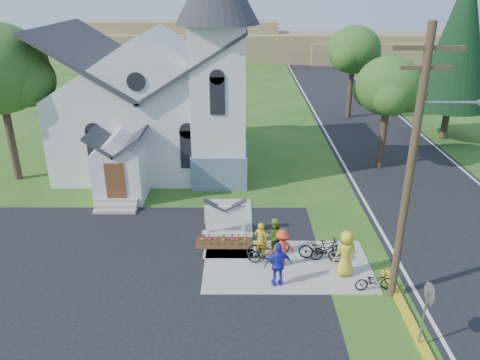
{
  "coord_description": "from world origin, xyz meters",
  "views": [
    {
      "loc": [
        -0.45,
        -16.24,
        11.07
      ],
      "look_at": [
        -0.5,
        5.0,
        2.04
      ],
      "focal_mm": 35.0,
      "sensor_mm": 36.0,
      "label": 1
    }
  ],
  "objects_px": {
    "utility_pole": "(413,164)",
    "stop_sign": "(428,302)",
    "bike_4": "(374,281)",
    "cyclist_1": "(274,235)",
    "cyclist_3": "(282,248)",
    "cyclist_2": "(278,264)",
    "cyclist_4": "(346,253)",
    "cyclist_0": "(261,240)",
    "bike_0": "(268,246)",
    "bike_2": "(321,250)",
    "bike_3": "(327,249)",
    "bike_1": "(265,255)",
    "church_sign": "(225,215)"
  },
  "relations": [
    {
      "from": "bike_0",
      "to": "cyclist_2",
      "type": "xyz_separation_m",
      "value": [
        0.26,
        -2.1,
        0.43
      ]
    },
    {
      "from": "cyclist_1",
      "to": "cyclist_4",
      "type": "xyz_separation_m",
      "value": [
        2.77,
        -1.75,
        0.17
      ]
    },
    {
      "from": "bike_2",
      "to": "cyclist_3",
      "type": "relative_size",
      "value": 1.15
    },
    {
      "from": "church_sign",
      "to": "stop_sign",
      "type": "xyz_separation_m",
      "value": [
        6.63,
        -7.4,
        0.75
      ]
    },
    {
      "from": "cyclist_1",
      "to": "cyclist_3",
      "type": "bearing_deg",
      "value": 92.7
    },
    {
      "from": "cyclist_0",
      "to": "bike_0",
      "type": "bearing_deg",
      "value": -148.59
    },
    {
      "from": "cyclist_0",
      "to": "stop_sign",
      "type": "bearing_deg",
      "value": 152.38
    },
    {
      "from": "cyclist_0",
      "to": "bike_4",
      "type": "xyz_separation_m",
      "value": [
        4.3,
        -2.33,
        -0.43
      ]
    },
    {
      "from": "cyclist_2",
      "to": "bike_3",
      "type": "distance_m",
      "value": 2.99
    },
    {
      "from": "cyclist_0",
      "to": "cyclist_3",
      "type": "relative_size",
      "value": 1.01
    },
    {
      "from": "cyclist_4",
      "to": "bike_4",
      "type": "height_order",
      "value": "cyclist_4"
    },
    {
      "from": "bike_0",
      "to": "bike_1",
      "type": "bearing_deg",
      "value": 154.04
    },
    {
      "from": "cyclist_2",
      "to": "cyclist_3",
      "type": "relative_size",
      "value": 1.13
    },
    {
      "from": "bike_1",
      "to": "cyclist_4",
      "type": "distance_m",
      "value": 3.29
    },
    {
      "from": "cyclist_4",
      "to": "cyclist_2",
      "type": "bearing_deg",
      "value": -3.93
    },
    {
      "from": "cyclist_3",
      "to": "bike_4",
      "type": "distance_m",
      "value": 3.86
    },
    {
      "from": "bike_2",
      "to": "cyclist_4",
      "type": "bearing_deg",
      "value": -128.98
    },
    {
      "from": "bike_3",
      "to": "cyclist_3",
      "type": "bearing_deg",
      "value": 87.08
    },
    {
      "from": "cyclist_0",
      "to": "cyclist_4",
      "type": "distance_m",
      "value": 3.59
    },
    {
      "from": "church_sign",
      "to": "cyclist_0",
      "type": "xyz_separation_m",
      "value": [
        1.6,
        -2.07,
        -0.14
      ]
    },
    {
      "from": "utility_pole",
      "to": "stop_sign",
      "type": "height_order",
      "value": "utility_pole"
    },
    {
      "from": "stop_sign",
      "to": "bike_4",
      "type": "distance_m",
      "value": 3.36
    },
    {
      "from": "stop_sign",
      "to": "bike_4",
      "type": "bearing_deg",
      "value": 103.75
    },
    {
      "from": "cyclist_0",
      "to": "bike_0",
      "type": "xyz_separation_m",
      "value": [
        0.33,
        0.07,
        -0.33
      ]
    },
    {
      "from": "utility_pole",
      "to": "bike_0",
      "type": "xyz_separation_m",
      "value": [
        -4.63,
        2.71,
        -4.84
      ]
    },
    {
      "from": "utility_pole",
      "to": "cyclist_1",
      "type": "xyz_separation_m",
      "value": [
        -4.38,
        3.09,
        -4.54
      ]
    },
    {
      "from": "stop_sign",
      "to": "bike_4",
      "type": "xyz_separation_m",
      "value": [
        -0.73,
        3.0,
        -1.33
      ]
    },
    {
      "from": "cyclist_0",
      "to": "cyclist_4",
      "type": "xyz_separation_m",
      "value": [
        3.35,
        -1.29,
        0.15
      ]
    },
    {
      "from": "church_sign",
      "to": "cyclist_4",
      "type": "distance_m",
      "value": 5.98
    },
    {
      "from": "cyclist_0",
      "to": "bike_3",
      "type": "bearing_deg",
      "value": -163.6
    },
    {
      "from": "cyclist_0",
      "to": "bike_1",
      "type": "xyz_separation_m",
      "value": [
        0.18,
        -0.6,
        -0.37
      ]
    },
    {
      "from": "cyclist_0",
      "to": "bike_4",
      "type": "relative_size",
      "value": 1.09
    },
    {
      "from": "bike_3",
      "to": "bike_4",
      "type": "distance_m",
      "value": 2.63
    },
    {
      "from": "bike_2",
      "to": "bike_4",
      "type": "bearing_deg",
      "value": -126.24
    },
    {
      "from": "cyclist_3",
      "to": "cyclist_4",
      "type": "height_order",
      "value": "cyclist_4"
    },
    {
      "from": "bike_0",
      "to": "bike_4",
      "type": "height_order",
      "value": "bike_0"
    },
    {
      "from": "cyclist_1",
      "to": "cyclist_3",
      "type": "distance_m",
      "value": 1.12
    },
    {
      "from": "cyclist_0",
      "to": "bike_0",
      "type": "height_order",
      "value": "cyclist_0"
    },
    {
      "from": "cyclist_2",
      "to": "bike_4",
      "type": "xyz_separation_m",
      "value": [
        3.7,
        -0.31,
        -0.53
      ]
    },
    {
      "from": "cyclist_2",
      "to": "cyclist_4",
      "type": "xyz_separation_m",
      "value": [
        2.75,
        0.74,
        0.05
      ]
    },
    {
      "from": "church_sign",
      "to": "bike_4",
      "type": "xyz_separation_m",
      "value": [
        5.9,
        -4.4,
        -0.57
      ]
    },
    {
      "from": "bike_2",
      "to": "bike_3",
      "type": "relative_size",
      "value": 1.2
    },
    {
      "from": "cyclist_0",
      "to": "cyclist_2",
      "type": "relative_size",
      "value": 0.89
    },
    {
      "from": "cyclist_1",
      "to": "bike_1",
      "type": "relative_size",
      "value": 1.05
    },
    {
      "from": "bike_0",
      "to": "cyclist_3",
      "type": "distance_m",
      "value": 0.93
    },
    {
      "from": "church_sign",
      "to": "bike_3",
      "type": "distance_m",
      "value": 5.0
    },
    {
      "from": "cyclist_0",
      "to": "utility_pole",
      "type": "bearing_deg",
      "value": 171.09
    },
    {
      "from": "utility_pole",
      "to": "cyclist_2",
      "type": "distance_m",
      "value": 6.24
    },
    {
      "from": "bike_2",
      "to": "bike_4",
      "type": "height_order",
      "value": "bike_2"
    },
    {
      "from": "stop_sign",
      "to": "cyclist_1",
      "type": "bearing_deg",
      "value": 127.52
    }
  ]
}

